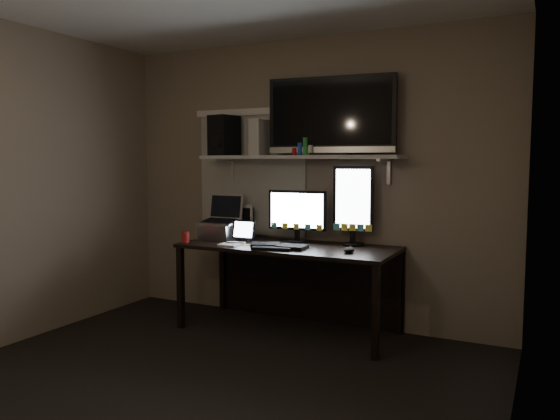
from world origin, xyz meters
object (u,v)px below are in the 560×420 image
Objects in this scene: keyboard at (279,246)px; tablet at (244,231)px; monitor_portrait at (353,205)px; mouse at (349,250)px; speaker at (224,136)px; laptop at (219,217)px; cup at (185,237)px; monitor_landscape at (297,216)px; desk at (294,264)px; game_console at (260,138)px; tv at (331,116)px.

tablet is (-0.42, 0.17, 0.08)m from keyboard.
keyboard is (-0.50, -0.39, -0.32)m from monitor_portrait.
mouse is at bearing -8.14° from tablet.
speaker is (-0.72, 0.34, 0.92)m from keyboard.
laptop is 4.01× the size of cup.
speaker reaches higher than monitor_landscape.
mouse is at bearing -9.14° from laptop.
monitor_portrait is at bearing 24.92° from keyboard.
laptop is (-1.20, -0.18, -0.14)m from monitor_portrait.
desk is 1.15m from game_console.
tablet is 0.91m from speaker.
laptop is 0.80m from game_console.
desk is at bearing -15.41° from game_console.
monitor_landscape is at bearing 139.61° from mouse.
monitor_landscape is 0.89m from tv.
desk is 4.97× the size of speaker.
keyboard is 0.46m from tablet.
laptop reaches higher than desk.
laptop is (-0.71, -0.07, 0.37)m from desk.
monitor_portrait is at bearing 13.10° from desk.
desk is 0.96m from cup.
desk is 3.73× the size of keyboard.
game_console is (-0.65, -0.03, -0.17)m from tv.
monitor_landscape is at bearing -179.46° from monitor_portrait.
tv is at bearing 23.35° from cup.
desk is 0.33m from keyboard.
keyboard is at bearing -148.40° from monitor_portrait.
tv is (0.29, 0.10, 1.25)m from desk.
laptop is (-0.72, -0.13, -0.03)m from monitor_landscape.
monitor_landscape reaches higher than desk.
mouse reaches higher than keyboard.
monitor_landscape is at bearing 74.72° from keyboard.
monitor_portrait is at bearing 13.47° from tablet.
desk is at bearing -165.06° from tv.
monitor_portrait is 0.49m from mouse.
monitor_landscape reaches higher than keyboard.
monitor_portrait reaches higher than laptop.
desk is 0.52m from tablet.
monitor_portrait is 2.15× the size of game_console.
game_console is (-0.37, 0.01, 0.68)m from monitor_landscape.
keyboard is 3.93× the size of mouse.
game_console is at bearing 148.81° from mouse.
mouse is 1.25× the size of cup.
desk is at bearing 4.30° from speaker.
mouse is 1.02m from tablet.
monitor_portrait is 0.62× the size of tv.
keyboard is 4.90× the size of cup.
laptop reaches higher than keyboard.
keyboard is (-0.01, -0.33, -0.21)m from monitor_landscape.
cup is at bearing -155.40° from desk.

